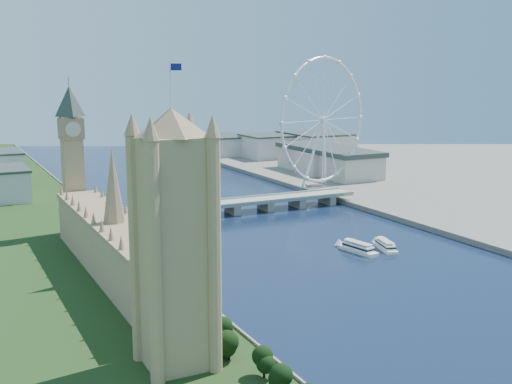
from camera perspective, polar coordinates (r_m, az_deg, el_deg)
tree_row at (r=258.52m, az=-2.59°, el=-12.65°), size 8.16×184.16×20.60m
victoria_tower at (r=233.80m, az=-7.31°, el=-3.52°), size 28.16×28.16×112.00m
parliament_range at (r=351.61m, az=-12.37°, el=-4.99°), size 24.00×200.00×70.00m
big_ben at (r=447.12m, az=-16.08°, el=4.38°), size 20.02×20.02×110.00m
westminster_bridge at (r=515.49m, az=-2.10°, el=-1.21°), size 220.00×22.00×9.50m
london_eye at (r=612.42m, az=6.00°, el=6.35°), size 113.60×39.12×124.30m
county_hall at (r=712.33m, az=6.39°, el=1.44°), size 54.00×144.00×35.00m
city_skyline at (r=766.99m, az=-7.54°, el=3.33°), size 505.00×280.00×32.00m
tour_boat_near at (r=410.99m, az=9.05°, el=-5.30°), size 13.12×32.71×7.05m
tour_boat_far at (r=420.28m, az=11.41°, el=-5.03°), size 15.23×30.35×6.50m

